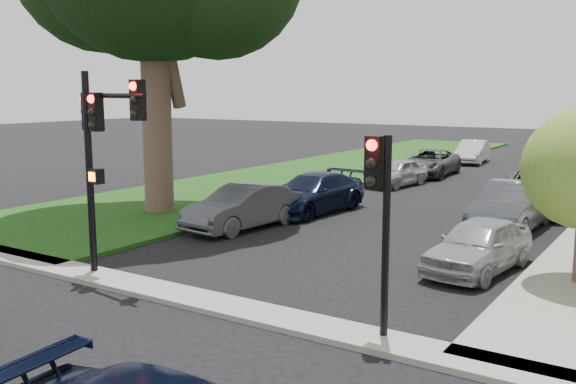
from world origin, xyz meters
The scene contains 13 objects.
ground centered at (0.00, 0.00, 0.00)m, with size 140.00×140.00×0.00m, color black.
grass_strip centered at (-9.00, 24.00, 0.06)m, with size 8.00×44.00×0.12m, color black.
sidewalk_cross centered at (0.00, 2.00, 0.06)m, with size 60.00×1.00×0.12m, color gray.
traffic_signal_main centered at (-3.42, 2.23, 3.37)m, with size 2.39×0.63×4.89m.
traffic_signal_secondary centered at (3.72, 2.19, 2.57)m, with size 0.46×0.37×3.69m.
car_parked_0 centered at (3.94, 7.58, 0.67)m, with size 1.58×3.92×1.34m, color #999BA0.
car_parked_1 centered at (3.42, 12.85, 0.77)m, with size 1.63×4.68×1.54m, color #3F4247.
car_parked_2 centered at (3.42, 16.93, 0.77)m, with size 2.56×5.55×1.54m, color #3F4247.
car_parked_5 centered at (-3.94, 8.41, 0.72)m, with size 1.52×4.35×1.43m, color #3F4247.
car_parked_6 centered at (-3.46, 12.01, 0.72)m, with size 2.01×4.94×1.43m, color black.
car_parked_7 centered at (-3.50, 19.79, 0.64)m, with size 1.52×3.78×1.29m, color #999BA0.
car_parked_8 centered at (-3.58, 24.14, 0.69)m, with size 2.29×4.98×1.38m, color #3F4247.
car_parked_9 centered at (-3.45, 31.27, 0.70)m, with size 1.48×4.25×1.40m, color silver.
Camera 1 is at (8.34, -7.90, 4.45)m, focal length 40.00 mm.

